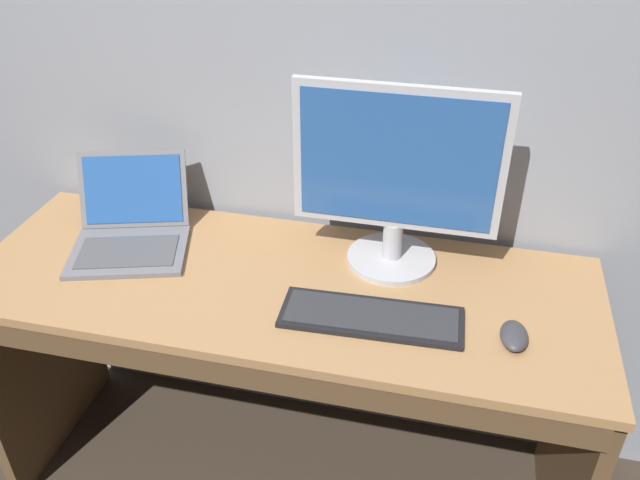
# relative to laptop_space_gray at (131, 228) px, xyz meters

# --- Properties ---
(ground_plane) EXTENTS (14.00, 14.00, 0.00)m
(ground_plane) POSITION_rel_laptop_space_gray_xyz_m (0.45, -0.08, -0.83)
(ground_plane) COLOR #382D23
(desk) EXTENTS (1.62, 0.59, 0.78)m
(desk) POSITION_rel_laptop_space_gray_xyz_m (0.45, -0.09, -0.27)
(desk) COLOR #A87A4C
(desk) RESTS_ON ground
(laptop_space_gray) EXTENTS (0.39, 0.40, 0.21)m
(laptop_space_gray) POSITION_rel_laptop_space_gray_xyz_m (0.00, 0.00, 0.00)
(laptop_space_gray) COLOR slate
(laptop_space_gray) RESTS_ON desk
(external_monitor) EXTENTS (0.52, 0.24, 0.49)m
(external_monitor) POSITION_rel_laptop_space_gray_xyz_m (0.72, 0.07, 0.20)
(external_monitor) COLOR #B7B7BC
(external_monitor) RESTS_ON desk
(wired_keyboard) EXTENTS (0.44, 0.16, 0.02)m
(wired_keyboard) POSITION_rel_laptop_space_gray_xyz_m (0.70, -0.18, -0.04)
(wired_keyboard) COLOR black
(wired_keyboard) RESTS_ON desk
(computer_mouse) EXTENTS (0.07, 0.11, 0.03)m
(computer_mouse) POSITION_rel_laptop_space_gray_xyz_m (1.03, -0.18, -0.03)
(computer_mouse) COLOR #38383D
(computer_mouse) RESTS_ON desk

